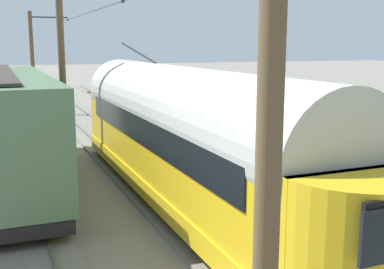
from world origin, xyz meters
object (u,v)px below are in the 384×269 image
at_px(vintage_streetcar, 181,133).
at_px(flatcar_adjacent, 217,128).
at_px(boxcar_far_siding, 5,124).
at_px(catenary_pole_foreground, 34,61).
at_px(switch_stand, 262,109).
at_px(catenary_pole_mid_far, 275,155).
at_px(catenary_pole_mid_near, 64,73).

xyz_separation_m(vintage_streetcar, flatcar_adjacent, (-4.92, -7.82, -1.40)).
xyz_separation_m(boxcar_far_siding, catenary_pole_foreground, (-2.40, -18.11, 1.63)).
bearing_deg(boxcar_far_siding, switch_stand, -149.20).
height_order(flatcar_adjacent, catenary_pole_foreground, catenary_pole_foreground).
height_order(vintage_streetcar, catenary_pole_foreground, catenary_pole_foreground).
relative_size(vintage_streetcar, catenary_pole_mid_far, 2.47).
relative_size(vintage_streetcar, catenary_pole_foreground, 2.47).
xyz_separation_m(flatcar_adjacent, boxcar_far_siding, (9.83, 3.19, 1.30)).
height_order(vintage_streetcar, switch_stand, vintage_streetcar).
distance_m(catenary_pole_foreground, switch_stand, 16.50).
bearing_deg(boxcar_far_siding, flatcar_adjacent, -162.00).
distance_m(flatcar_adjacent, switch_stand, 9.13).
distance_m(boxcar_far_siding, catenary_pole_mid_far, 14.27).
height_order(catenary_pole_mid_far, switch_stand, catenary_pole_mid_far).
bearing_deg(switch_stand, boxcar_far_siding, 30.80).
xyz_separation_m(flatcar_adjacent, catenary_pole_foreground, (7.43, -14.92, 2.94)).
bearing_deg(boxcar_far_siding, catenary_pole_mid_near, -139.23).
bearing_deg(catenary_pole_foreground, switch_stand, 148.70).
bearing_deg(catenary_pole_mid_near, vintage_streetcar, 110.59).
xyz_separation_m(flatcar_adjacent, switch_stand, (-6.42, -6.49, -0.16)).
xyz_separation_m(vintage_streetcar, boxcar_far_siding, (4.92, -4.63, -0.10)).
xyz_separation_m(boxcar_far_siding, switch_stand, (-16.25, -9.69, -1.46)).
distance_m(catenary_pole_mid_near, switch_stand, 16.11).
relative_size(flatcar_adjacent, catenary_pole_foreground, 1.67).
bearing_deg(catenary_pole_mid_far, catenary_pole_foreground, -90.00).
distance_m(catenary_pole_foreground, catenary_pole_mid_far, 32.08).
bearing_deg(flatcar_adjacent, catenary_pole_mid_near, 8.60).
relative_size(catenary_pole_mid_near, catenary_pole_mid_far, 1.00).
bearing_deg(switch_stand, catenary_pole_foreground, -31.30).
distance_m(catenary_pole_mid_far, switch_stand, 27.59).
distance_m(vintage_streetcar, boxcar_far_siding, 6.75).
distance_m(catenary_pole_mid_near, catenary_pole_mid_far, 16.04).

